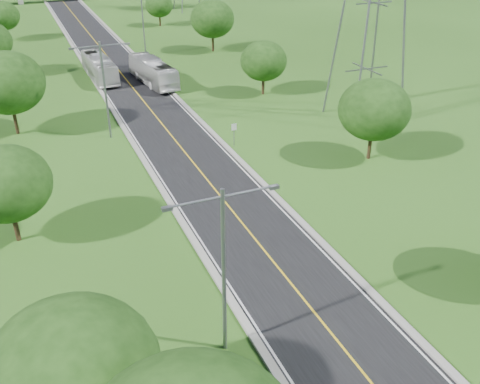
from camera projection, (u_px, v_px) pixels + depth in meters
name	position (u px, v px, depth m)	size (l,w,h in m)	color
ground	(135.00, 90.00, 70.66)	(260.00, 260.00, 0.00)	#264A14
road	(125.00, 78.00, 75.51)	(8.00, 150.00, 0.06)	black
curb_left	(94.00, 81.00, 74.02)	(0.50, 150.00, 0.22)	gray
curb_right	(154.00, 74.00, 76.92)	(0.50, 150.00, 0.22)	gray
speed_limit_sign	(234.00, 131.00, 53.82)	(0.55, 0.09, 2.40)	slate
streetlight_near_left	(224.00, 260.00, 26.86)	(5.90, 0.25, 10.00)	slate
streetlight_mid_left	(104.00, 82.00, 53.62)	(5.90, 0.25, 10.00)	slate
streetlight_far_right	(143.00, 17.00, 84.48)	(5.90, 0.25, 10.00)	slate
tree_la	(73.00, 374.00, 21.20)	(7.14, 7.14, 8.30)	black
tree_lb	(6.00, 184.00, 37.03)	(6.30, 6.30, 7.33)	black
tree_lc	(7.00, 83.00, 54.77)	(7.56, 7.56, 8.79)	black
tree_le	(2.00, 16.00, 94.45)	(5.88, 5.88, 6.84)	black
tree_rb	(374.00, 110.00, 49.45)	(6.72, 6.72, 7.82)	black
tree_rc	(264.00, 61.00, 67.24)	(5.88, 5.88, 6.84)	black
tree_rd	(212.00, 19.00, 86.94)	(7.14, 7.14, 8.30)	black
tree_re	(159.00, 5.00, 106.14)	(5.46, 5.46, 6.35)	black
bus_outbound	(153.00, 72.00, 72.31)	(2.80, 11.96, 3.33)	beige
bus_inbound	(99.00, 67.00, 74.39)	(2.72, 11.64, 3.24)	silver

